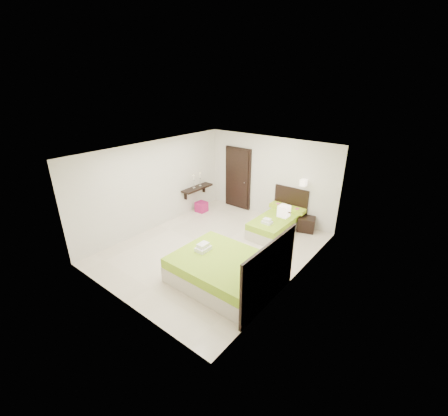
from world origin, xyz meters
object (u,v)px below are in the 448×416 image
Objects in this scene: bed_single at (277,223)px; bed_double at (227,271)px; nightstand at (306,224)px; ottoman at (202,207)px.

bed_single is 0.82× the size of bed_double.
ottoman is at bearing 176.27° from nightstand.
nightstand is 3.52m from ottoman.
ottoman is at bearing -173.72° from bed_single.
nightstand is at bearing 14.42° from ottoman.
nightstand is at bearing 85.27° from bed_double.
bed_single is 0.88m from nightstand.
bed_single is at bearing -157.35° from nightstand.
bed_single reaches higher than nightstand.
bed_double is 6.59× the size of ottoman.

